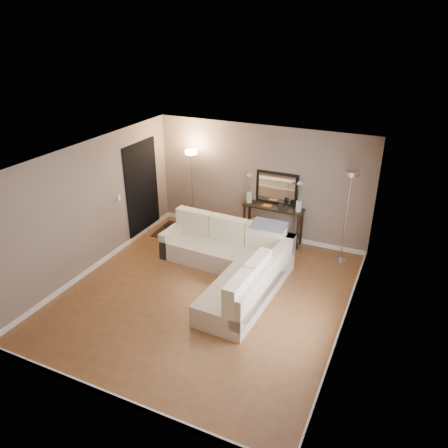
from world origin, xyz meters
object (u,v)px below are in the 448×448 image
at_px(floor_lamp_unlit, 349,199).
at_px(console_table, 269,221).
at_px(floor_lamp_lit, 192,174).
at_px(sectional_sofa, 232,261).

bearing_deg(floor_lamp_unlit, console_table, 170.27).
bearing_deg(floor_lamp_lit, sectional_sofa, -43.46).
bearing_deg(floor_lamp_lit, console_table, 3.92).
relative_size(sectional_sofa, floor_lamp_unlit, 1.37).
height_order(sectional_sofa, floor_lamp_unlit, floor_lamp_unlit).
bearing_deg(sectional_sofa, floor_lamp_unlit, 39.77).
bearing_deg(floor_lamp_unlit, floor_lamp_lit, 177.38).
height_order(sectional_sofa, console_table, sectional_sofa).
distance_m(sectional_sofa, console_table, 1.83).
height_order(console_table, floor_lamp_lit, floor_lamp_lit).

